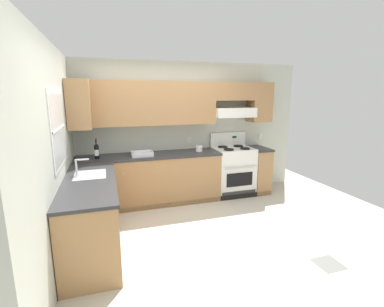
{
  "coord_description": "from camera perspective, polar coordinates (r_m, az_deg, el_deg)",
  "views": [
    {
      "loc": [
        -1.01,
        -3.52,
        1.95
      ],
      "look_at": [
        0.32,
        0.7,
        1.0
      ],
      "focal_mm": 25.78,
      "sensor_mm": 36.0,
      "label": 1
    }
  ],
  "objects": [
    {
      "name": "paper_towel_roll",
      "position": [
        5.14,
        1.48,
        1.04
      ],
      "size": [
        0.12,
        0.12,
        0.11
      ],
      "color": "white",
      "rests_on": "counter_back_run"
    },
    {
      "name": "wall_back",
      "position": [
        5.26,
        -1.99,
        6.96
      ],
      "size": [
        4.68,
        0.57,
        2.55
      ],
      "color": "beige",
      "rests_on": "ground_plane"
    },
    {
      "name": "floor_accent_tile",
      "position": [
        3.84,
        26.4,
        -19.74
      ],
      "size": [
        0.3,
        0.3,
        0.01
      ],
      "primitive_type": "cube",
      "color": "slate",
      "rests_on": "ground_plane"
    },
    {
      "name": "bowl",
      "position": [
        4.84,
        -10.27,
        -0.19
      ],
      "size": [
        0.36,
        0.27,
        0.08
      ],
      "color": "silver",
      "rests_on": "counter_back_run"
    },
    {
      "name": "counter_left_run",
      "position": [
        3.83,
        -19.95,
        -11.52
      ],
      "size": [
        0.63,
        1.91,
        1.13
      ],
      "color": "#A87A4C",
      "rests_on": "ground_plane"
    },
    {
      "name": "wall_left",
      "position": [
        3.84,
        -25.95,
        1.81
      ],
      "size": [
        0.47,
        4.0,
        2.55
      ],
      "color": "beige",
      "rests_on": "ground_plane"
    },
    {
      "name": "wine_bottle",
      "position": [
        4.79,
        -19.13,
        0.58
      ],
      "size": [
        0.07,
        0.08,
        0.35
      ],
      "color": "black",
      "rests_on": "counter_back_run"
    },
    {
      "name": "ground_plane",
      "position": [
        4.15,
        -1.38,
        -15.91
      ],
      "size": [
        7.04,
        7.04,
        0.0
      ],
      "primitive_type": "plane",
      "color": "beige"
    },
    {
      "name": "stove",
      "position": [
        5.52,
        8.46,
        -3.49
      ],
      "size": [
        0.76,
        0.62,
        1.2
      ],
      "color": "white",
      "rests_on": "ground_plane"
    },
    {
      "name": "counter_back_run",
      "position": [
        5.09,
        -5.66,
        -5.08
      ],
      "size": [
        3.6,
        0.65,
        0.91
      ],
      "color": "#A87A4C",
      "rests_on": "ground_plane"
    }
  ]
}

